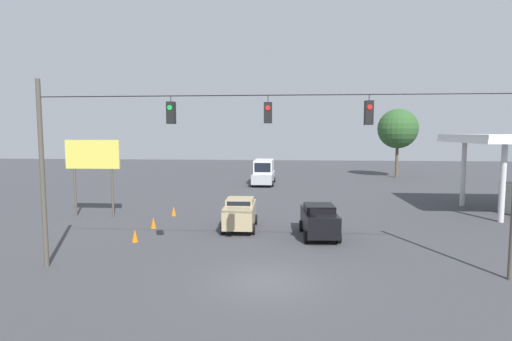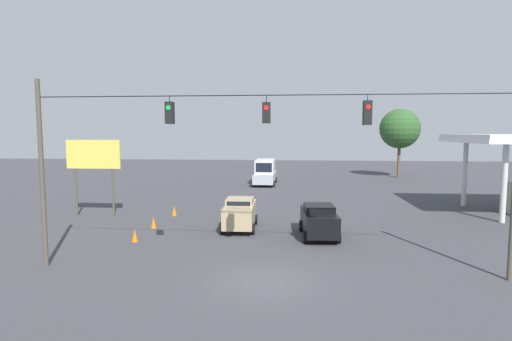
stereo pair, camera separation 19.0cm
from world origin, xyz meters
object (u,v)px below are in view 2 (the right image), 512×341
Objects in this scene: sedan_black_crossing_near at (319,220)px; traffic_cone_third at (174,211)px; overhead_signal_span at (267,154)px; tree_horizon_left at (400,129)px; roadside_billboard at (93,160)px; traffic_cone_nearest at (135,235)px; sedan_tan_withflow_mid at (240,213)px; box_truck_silver_withflow_deep at (265,172)px; traffic_cone_second at (154,223)px.

traffic_cone_third is (9.83, -4.93, -0.62)m from sedan_black_crossing_near.
overhead_signal_span is 40.22m from tree_horizon_left.
tree_horizon_left is at bearing -130.32° from traffic_cone_third.
roadside_billboard is (5.48, 0.68, 3.61)m from traffic_cone_third.
traffic_cone_third is (7.26, -11.03, -4.65)m from overhead_signal_span.
traffic_cone_nearest and traffic_cone_third have the same top height.
tree_horizon_left reaches higher than traffic_cone_nearest.
sedan_tan_withflow_mid is at bearing 165.09° from roadside_billboard.
box_truck_silver_withflow_deep is at bearing -86.13° from overhead_signal_span.
tree_horizon_left is (-22.46, -30.00, 6.03)m from traffic_cone_second.
overhead_signal_span is at bearing 140.90° from roadside_billboard.
box_truck_silver_withflow_deep is 23.36m from sedan_black_crossing_near.
overhead_signal_span reaches higher than traffic_cone_second.
traffic_cone_third is (-0.14, -6.84, 0.00)m from traffic_cone_nearest.
tree_horizon_left is at bearing -154.05° from box_truck_silver_withflow_deep.
box_truck_silver_withflow_deep is 21.50m from sedan_tan_withflow_mid.
sedan_tan_withflow_mid is at bearing 145.77° from traffic_cone_third.
overhead_signal_span is at bearing 105.56° from sedan_tan_withflow_mid.
sedan_black_crossing_near is (-4.67, 1.42, -0.03)m from sedan_tan_withflow_mid.
traffic_cone_third is at bearing -172.93° from roadside_billboard.
sedan_tan_withflow_mid is 5.87× the size of traffic_cone_third.
overhead_signal_span is at bearing 123.35° from traffic_cone_third.
sedan_tan_withflow_mid is at bearing 60.10° from tree_horizon_left.
traffic_cone_second is 7.10m from roadside_billboard.
box_truck_silver_withflow_deep reaches higher than sedan_black_crossing_near.
sedan_tan_withflow_mid reaches higher than traffic_cone_second.
roadside_billboard reaches higher than box_truck_silver_withflow_deep.
roadside_billboard is (15.31, -4.25, 2.99)m from sedan_black_crossing_near.
sedan_tan_withflow_mid is 34.75m from tree_horizon_left.
sedan_tan_withflow_mid reaches higher than sedan_black_crossing_near.
sedan_black_crossing_near is 34.01m from tree_horizon_left.
sedan_black_crossing_near is at bearing 101.20° from box_truck_silver_withflow_deep.
traffic_cone_third is at bearing -26.63° from sedan_black_crossing_near.
box_truck_silver_withflow_deep is 0.73× the size of tree_horizon_left.
traffic_cone_nearest is 3.09m from traffic_cone_second.
sedan_tan_withflow_mid is 5.87× the size of traffic_cone_second.
sedan_tan_withflow_mid is 0.96× the size of sedan_black_crossing_near.
box_truck_silver_withflow_deep is 22.44m from traffic_cone_second.
overhead_signal_span is 4.76× the size of sedan_black_crossing_near.
box_truck_silver_withflow_deep is 1.64× the size of sedan_tan_withflow_mid.
traffic_cone_second is 3.75m from traffic_cone_third.
traffic_cone_nearest is at bearing 90.85° from traffic_cone_second.
tree_horizon_left is (-12.45, -31.18, 5.41)m from sedan_black_crossing_near.
overhead_signal_span is 8.77m from sedan_tan_withflow_mid.
box_truck_silver_withflow_deep is at bearing -102.34° from traffic_cone_nearest.
traffic_cone_second is at bearing 149.92° from roadside_billboard.
roadside_billboard is at bearing -15.52° from sedan_black_crossing_near.
traffic_cone_nearest is 8.91m from roadside_billboard.
roadside_billboard reaches higher than traffic_cone_nearest.
tree_horizon_left is (-16.98, -8.27, 4.99)m from box_truck_silver_withflow_deep.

